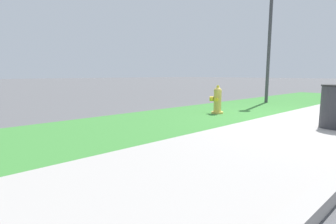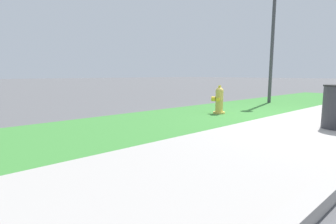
{
  "view_description": "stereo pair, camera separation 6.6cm",
  "coord_description": "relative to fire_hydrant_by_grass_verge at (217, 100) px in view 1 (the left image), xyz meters",
  "views": [
    {
      "loc": [
        -6.06,
        -1.75,
        0.99
      ],
      "look_at": [
        -3.3,
        1.22,
        0.4
      ],
      "focal_mm": 28.0,
      "sensor_mm": 36.0,
      "label": 1
    },
    {
      "loc": [
        -6.02,
        -1.8,
        0.99
      ],
      "look_at": [
        -3.3,
        1.22,
        0.4
      ],
      "focal_mm": 28.0,
      "sensor_mm": 36.0,
      "label": 2
    }
  ],
  "objects": [
    {
      "name": "ground_plane",
      "position": [
        0.7,
        -2.19,
        -0.34
      ],
      "size": [
        120.0,
        120.0,
        0.0
      ],
      "primitive_type": "plane",
      "color": "#515154"
    },
    {
      "name": "sidewalk_pavement",
      "position": [
        0.7,
        -2.19,
        -0.33
      ],
      "size": [
        18.0,
        2.19,
        0.01
      ],
      "primitive_type": "cube",
      "color": "#9E9993",
      "rests_on": "ground"
    },
    {
      "name": "grass_verge",
      "position": [
        0.7,
        0.24,
        -0.33
      ],
      "size": [
        18.0,
        2.67,
        0.01
      ],
      "primitive_type": "cube",
      "color": "#387A33",
      "rests_on": "ground"
    },
    {
      "name": "fire_hydrant_by_grass_verge",
      "position": [
        0.0,
        0.0,
        0.0
      ],
      "size": [
        0.37,
        0.35,
        0.71
      ],
      "rotation": [
        0.0,
        0.0,
        0.45
      ],
      "color": "gold",
      "rests_on": "ground"
    },
    {
      "name": "street_lamp",
      "position": [
        3.35,
        0.38,
        2.87
      ],
      "size": [
        0.32,
        0.32,
        4.9
      ],
      "color": "#3D3D42",
      "rests_on": "ground"
    }
  ]
}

